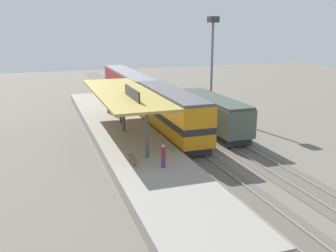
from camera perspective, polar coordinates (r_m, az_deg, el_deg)
ground_plane at (r=38.69m, az=2.97°, el=-1.13°), size 120.00×120.00×0.00m
track_near at (r=37.99m, az=0.17°, el=-1.36°), size 3.20×110.00×0.16m
track_far at (r=39.70m, az=6.45°, el=-0.74°), size 3.20×110.00×0.16m
platform at (r=36.67m, az=-6.62°, el=-1.39°), size 6.00×44.00×0.90m
station_canopy at (r=35.65m, az=-6.79°, el=4.88°), size 5.20×18.00×4.70m
platform_bench at (r=27.77m, az=-5.39°, el=-4.83°), size 0.44×1.70×0.50m
locomotive at (r=37.02m, az=0.39°, el=2.01°), size 2.93×14.43×4.44m
passenger_carriage_single at (r=54.03m, az=-6.06°, el=5.95°), size 2.90×20.00×4.24m
freight_car at (r=38.88m, az=6.78°, el=1.87°), size 2.80×12.00×3.54m
light_mast at (r=45.80m, az=6.72°, el=11.98°), size 1.10×1.10×11.70m
person_waiting at (r=39.33m, az=-7.03°, el=1.84°), size 0.34×0.34×1.71m
person_walking at (r=26.77m, az=-0.72°, el=-4.37°), size 0.34×0.34×1.71m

